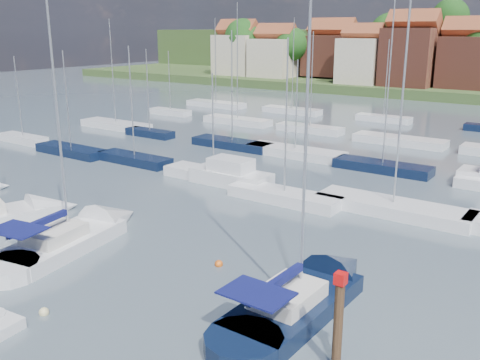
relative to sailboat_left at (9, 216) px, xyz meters
The scene contains 8 objects.
ground 37.78m from the sailboat_left, 70.75° to the left, with size 260.00×260.00×0.00m, color #404D57.
sailboat_left is the anchor object (origin of this frame).
sailboat_centre 6.78m from the sailboat_left, ahead, with size 5.21×12.76×16.80m.
sailboat_navy 21.87m from the sailboat_left, ahead, with size 3.57×12.37×16.99m.
timber_piling 25.23m from the sailboat_left, ahead, with size 0.40×0.40×6.33m.
buoy_d 13.88m from the sailboat_left, 26.39° to the right, with size 0.45×0.45×0.45m, color beige.
buoy_e 16.04m from the sailboat_left, ahead, with size 0.46×0.46×0.46m, color #D85914.
marina_field 34.00m from the sailboat_left, 65.01° to the left, with size 79.62×41.41×15.93m.
Camera 1 is at (19.70, -14.52, 12.55)m, focal length 40.00 mm.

